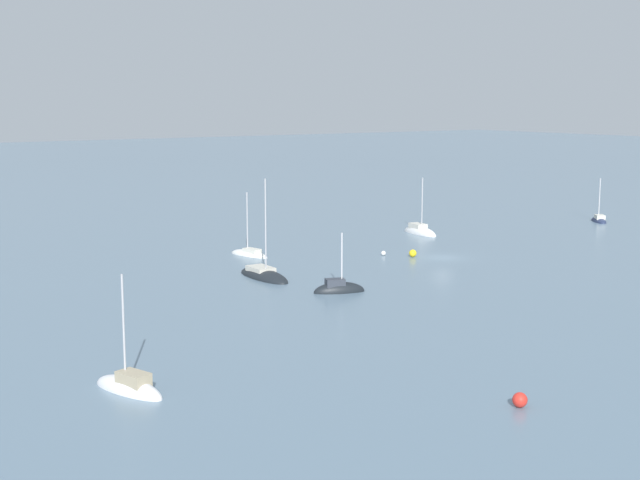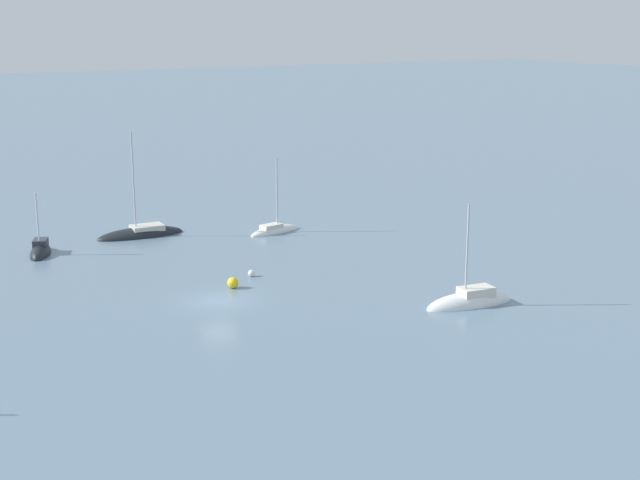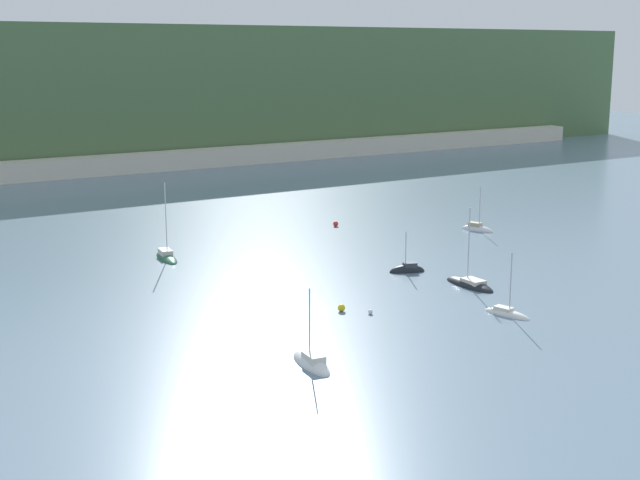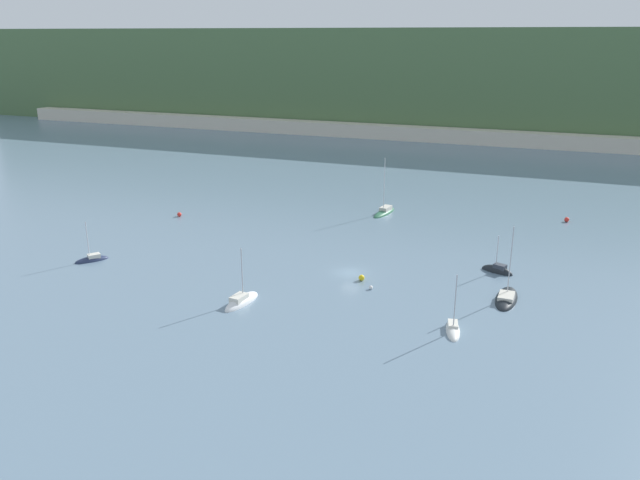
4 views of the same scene
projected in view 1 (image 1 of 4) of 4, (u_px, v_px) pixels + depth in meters
The scene contains 10 objects.
ground_plane at pixel (442, 258), 100.60m from camera, with size 600.00×600.00×0.00m, color slate.
sailboat_0 at pixel (420, 233), 118.69m from camera, with size 2.97×7.12×8.45m.
sailboat_2 at pixel (599, 221), 130.14m from camera, with size 4.45×5.09×6.99m.
sailboat_3 at pixel (264, 277), 89.62m from camera, with size 3.02×8.46×10.84m.
sailboat_4 at pixel (129, 389), 54.75m from camera, with size 3.37×6.10×8.20m.
sailboat_5 at pixel (250, 255), 102.02m from camera, with size 2.81×6.05×7.92m.
sailboat_6 at pixel (339, 291), 82.74m from camera, with size 5.15×3.33×6.56m.
mooring_buoy_0 at pixel (383, 253), 102.02m from camera, with size 0.54×0.54×0.54m.
mooring_buoy_1 at pixel (520, 400), 51.88m from camera, with size 0.89×0.89×0.89m.
mooring_buoy_3 at pixel (413, 253), 101.07m from camera, with size 0.86×0.86×0.86m.
Camera 1 is at (67.64, 73.64, 17.83)m, focal length 50.00 mm.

